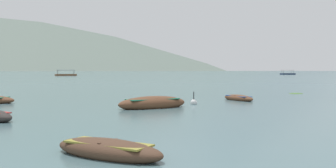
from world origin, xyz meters
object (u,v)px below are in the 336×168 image
ferry_0 (288,74)px  mooring_buoy (194,103)px  rowboat_1 (238,98)px  rowboat_5 (153,103)px  ferry_1 (66,75)px  rowboat_0 (108,150)px

ferry_0 → mooring_buoy: (-72.73, -161.39, -0.34)m
rowboat_1 → mooring_buoy: 5.01m
rowboat_1 → ferry_0: (68.78, 158.31, 0.28)m
rowboat_5 → mooring_buoy: bearing=39.1°
ferry_1 → rowboat_5: bearing=-77.6°
mooring_buoy → ferry_1: bearing=103.8°
rowboat_1 → rowboat_5: 8.76m
rowboat_0 → rowboat_1: size_ratio=0.99×
rowboat_1 → ferry_1: size_ratio=0.39×
rowboat_0 → rowboat_1: bearing=65.0°
ferry_0 → mooring_buoy: bearing=-114.3°
ferry_1 → mooring_buoy: bearing=-76.2°
ferry_0 → mooring_buoy: ferry_0 is taller
rowboat_0 → ferry_1: ferry_1 is taller
rowboat_5 → mooring_buoy: 3.76m
rowboat_0 → ferry_1: size_ratio=0.39×
rowboat_1 → rowboat_5: (-6.86, -5.45, 0.11)m
ferry_1 → rowboat_1: bearing=-74.2°
rowboat_0 → rowboat_5: bearing=82.3°
rowboat_0 → rowboat_1: (8.63, 18.50, -0.02)m
rowboat_1 → ferry_1: 134.23m
ferry_0 → rowboat_0: bearing=-113.6°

